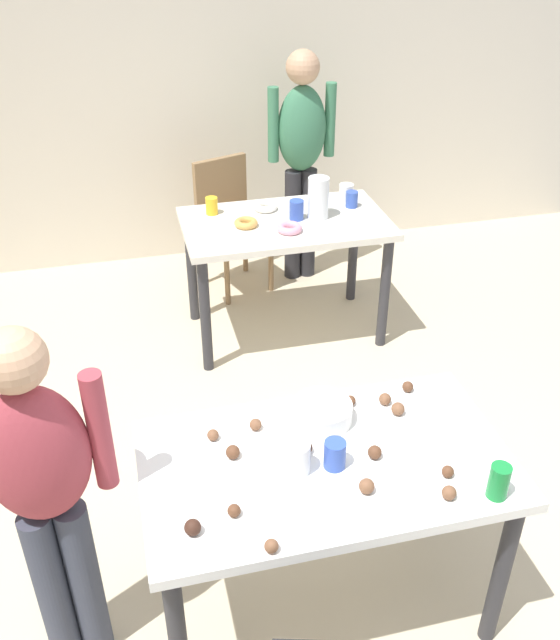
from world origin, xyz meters
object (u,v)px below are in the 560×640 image
Objects in this scene: dining_table_near at (325,481)px; person_adult_far at (301,149)px; mixing_bowl at (322,412)px; dining_table_far at (285,238)px; person_girl_near at (44,486)px; chair_far_table at (229,217)px; soda_can at (499,481)px; pitcher_far at (318,198)px.

dining_table_near is 0.81× the size of person_adult_far.
mixing_bowl is at bearing 77.15° from dining_table_near.
dining_table_near is 1.95m from dining_table_far.
person_girl_near is at bearing -169.14° from mixing_bowl.
person_adult_far reaches higher than dining_table_near.
dining_table_far is 2.29m from person_girl_near.
chair_far_table is at bearing 68.28° from person_girl_near.
mixing_bowl is 0.65m from soda_can.
person_adult_far is at bearing 87.08° from soda_can.
soda_can is 0.51× the size of pitcher_far.
pitcher_far is (0.54, 1.92, 0.22)m from dining_table_near.
dining_table_near is at bearing -100.15° from dining_table_far.
mixing_bowl is 1.77× the size of soda_can.
person_adult_far reaches higher than dining_table_far.
chair_far_table is at bearing 87.88° from mixing_bowl.
person_girl_near is 6.50× the size of mixing_bowl.
pitcher_far reaches higher than dining_table_near.
soda_can reaches higher than dining_table_far.
person_adult_far reaches higher than chair_far_table.
dining_table_near is 0.89× the size of person_girl_near.
soda_can reaches higher than dining_table_near.
person_girl_near is (-1.25, -1.91, 0.19)m from dining_table_far.
person_girl_near is 11.48× the size of soda_can.
mixing_bowl is (0.95, 0.18, -0.04)m from person_girl_near.
person_adult_far is at bearing -0.97° from chair_far_table.
mixing_bowl is (0.04, 0.19, 0.14)m from dining_table_near.
dining_table_near is 2.63m from chair_far_table.
soda_can is at bearing -91.54° from pitcher_far.
person_adult_far reaches higher than person_girl_near.
person_adult_far is 2.91m from soda_can.
person_adult_far is (1.53, 2.60, 0.10)m from person_girl_near.
dining_table_far is 4.91× the size of pitcher_far.
person_girl_near is 5.86× the size of pitcher_far.
chair_far_table is 3.64× the size of pitcher_far.
pitcher_far is (0.19, -0.00, 0.23)m from dining_table_far.
dining_table_far is at bearing -112.17° from person_adult_far.
soda_can is (0.13, -2.21, 0.17)m from dining_table_far.
dining_table_near is 0.92m from person_girl_near.
mixing_bowl reaches higher than dining_table_near.
dining_table_near is 5.80× the size of mixing_bowl.
soda_can reaches higher than mixing_bowl.
dining_table_far is 9.64× the size of soda_can.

